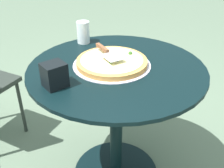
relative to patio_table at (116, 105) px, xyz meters
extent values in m
cylinder|color=black|center=(0.00, 0.00, 0.22)|extent=(0.87, 0.87, 0.02)
cylinder|color=black|center=(0.00, 0.00, -0.15)|extent=(0.07, 0.07, 0.71)
cylinder|color=silver|center=(0.03, 0.00, 0.23)|extent=(0.38, 0.38, 0.00)
cylinder|color=#C78B44|center=(0.03, 0.00, 0.24)|extent=(0.35, 0.35, 0.02)
cylinder|color=beige|center=(0.03, 0.00, 0.25)|extent=(0.31, 0.31, 0.00)
sphere|color=#316624|center=(0.09, -0.05, 0.26)|extent=(0.02, 0.02, 0.02)
sphere|color=silver|center=(0.08, -0.03, 0.26)|extent=(0.01, 0.01, 0.01)
sphere|color=#377131|center=(0.01, 0.04, 0.26)|extent=(0.02, 0.02, 0.02)
sphere|color=#355E24|center=(0.03, -0.04, 0.26)|extent=(0.02, 0.02, 0.02)
sphere|color=#F6EBCE|center=(0.04, -0.03, 0.26)|extent=(0.02, 0.02, 0.02)
sphere|color=#366528|center=(-0.01, -0.10, 0.26)|extent=(0.02, 0.02, 0.02)
sphere|color=#276F1F|center=(0.01, -0.01, 0.26)|extent=(0.02, 0.02, 0.02)
cube|color=silver|center=(0.02, 0.01, 0.28)|extent=(0.12, 0.11, 0.00)
cube|color=brown|center=(0.11, -0.03, 0.28)|extent=(0.11, 0.06, 0.02)
cylinder|color=white|center=(0.34, -0.14, 0.29)|extent=(0.07, 0.07, 0.12)
cube|color=black|center=(0.11, 0.30, 0.28)|extent=(0.11, 0.11, 0.11)
cylinder|color=#272E29|center=(0.78, 0.07, -0.30)|extent=(0.02, 0.02, 0.43)
camera|label=1|loc=(-0.66, 0.96, 0.82)|focal=43.10mm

